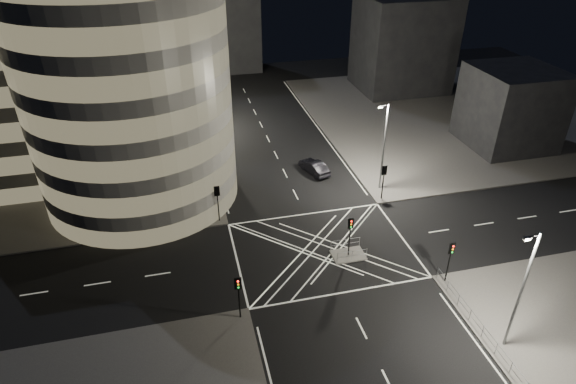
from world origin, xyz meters
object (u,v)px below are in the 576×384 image
object	(u,v)px
traffic_signal_nl	(238,290)
traffic_signal_nr	(451,255)
street_lamp_left_far	(191,93)
traffic_signal_fl	(217,197)
sedan	(314,167)
central_island	(348,255)
street_lamp_left_near	(204,151)
street_lamp_right_near	(521,288)
traffic_signal_fr	(384,176)
traffic_signal_island	(350,230)
street_lamp_right_far	(384,144)

from	to	relation	value
traffic_signal_nl	traffic_signal_nr	xyz separation A→B (m)	(17.60, 0.00, 0.00)
street_lamp_left_far	traffic_signal_fl	bearing A→B (deg)	-88.43
traffic_signal_fl	sedan	bearing A→B (deg)	31.67
central_island	street_lamp_left_near	xyz separation A→B (m)	(-11.44, 13.50, 5.47)
street_lamp_right_near	traffic_signal_fl	bearing A→B (deg)	131.24
traffic_signal_fl	sedan	distance (m)	14.50
traffic_signal_fr	street_lamp_left_far	xyz separation A→B (m)	(-18.24, 23.20, 2.63)
traffic_signal_nr	traffic_signal_island	world-z (taller)	same
traffic_signal_fr	traffic_signal_island	world-z (taller)	same
central_island	street_lamp_right_near	distance (m)	15.54
traffic_signal_island	street_lamp_right_near	xyz separation A→B (m)	(7.44, -12.50, 2.63)
street_lamp_left_far	sedan	world-z (taller)	street_lamp_left_far
traffic_signal_nl	street_lamp_right_near	distance (m)	19.78
traffic_signal_fl	traffic_signal_fr	bearing A→B (deg)	0.00
street_lamp_left_far	street_lamp_right_near	xyz separation A→B (m)	(18.87, -44.00, 0.00)
traffic_signal_fr	sedan	xyz separation A→B (m)	(-5.40, 7.53, -2.15)
central_island	traffic_signal_nl	xyz separation A→B (m)	(-10.80, -5.30, 2.84)
central_island	traffic_signal_nr	bearing A→B (deg)	-37.93
traffic_signal_nl	traffic_signal_island	world-z (taller)	same
central_island	traffic_signal_nr	distance (m)	9.08
central_island	street_lamp_left_far	size ratio (longest dim) A/B	0.30
street_lamp_left_near	street_lamp_left_far	size ratio (longest dim) A/B	1.00
traffic_signal_fl	street_lamp_left_near	size ratio (longest dim) A/B	0.40
traffic_signal_nr	street_lamp_right_far	xyz separation A→B (m)	(0.64, 15.80, 2.63)
central_island	traffic_signal_island	bearing A→B (deg)	0.00
central_island	traffic_signal_fr	bearing A→B (deg)	50.67
traffic_signal_nr	traffic_signal_island	size ratio (longest dim) A/B	1.00
traffic_signal_fl	traffic_signal_island	bearing A→B (deg)	-37.54
traffic_signal_nl	sedan	bearing A→B (deg)	59.99
street_lamp_right_far	traffic_signal_fl	bearing A→B (deg)	-173.12
traffic_signal_nr	traffic_signal_island	distance (m)	8.62
traffic_signal_fr	street_lamp_left_near	world-z (taller)	street_lamp_left_near
traffic_signal_nl	traffic_signal_fr	distance (m)	22.24
traffic_signal_fl	traffic_signal_nl	world-z (taller)	same
street_lamp_right_near	central_island	bearing A→B (deg)	120.75
traffic_signal_fl	street_lamp_right_far	size ratio (longest dim) A/B	0.40
traffic_signal_nl	street_lamp_right_far	xyz separation A→B (m)	(18.24, 15.80, 2.63)
street_lamp_right_far	traffic_signal_nr	bearing A→B (deg)	-92.30
street_lamp_right_near	sedan	bearing A→B (deg)	102.02
traffic_signal_nr	central_island	bearing A→B (deg)	142.07
traffic_signal_nl	street_lamp_right_far	bearing A→B (deg)	40.91
traffic_signal_fl	street_lamp_left_near	world-z (taller)	street_lamp_left_near
street_lamp_right_near	traffic_signal_fr	bearing A→B (deg)	91.75
street_lamp_left_near	sedan	world-z (taller)	street_lamp_left_near
traffic_signal_fr	traffic_signal_nr	world-z (taller)	same
street_lamp_right_far	street_lamp_right_near	size ratio (longest dim) A/B	1.00
traffic_signal_nr	street_lamp_right_near	size ratio (longest dim) A/B	0.40
street_lamp_right_far	central_island	bearing A→B (deg)	-125.30
traffic_signal_nl	sedan	distance (m)	24.50
traffic_signal_fl	street_lamp_right_far	xyz separation A→B (m)	(18.24, 2.20, 2.63)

